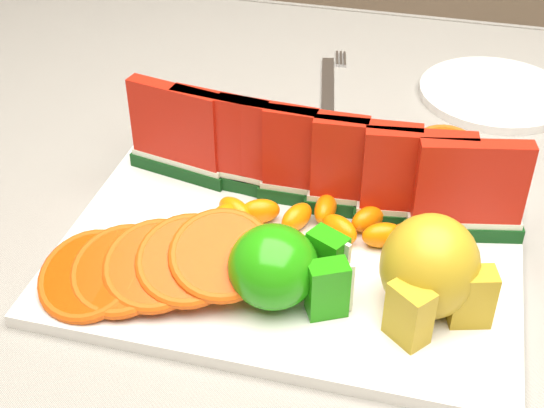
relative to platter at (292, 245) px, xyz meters
name	(u,v)px	position (x,y,z in m)	size (l,w,h in m)	color
table	(387,312)	(0.09, 0.05, -0.11)	(1.40, 0.90, 0.75)	#543620
tablecloth	(393,266)	(0.09, 0.05, -0.05)	(1.53, 1.03, 0.20)	slate
platter	(292,245)	(0.00, 0.00, 0.00)	(0.40, 0.30, 0.01)	silver
apple_cluster	(283,268)	(0.01, -0.07, 0.04)	(0.10, 0.08, 0.07)	#1A8C15
pear_cluster	(431,271)	(0.12, -0.06, 0.04)	(0.10, 0.11, 0.09)	#A87519
side_plate	(495,93)	(0.17, 0.34, 0.00)	(0.21, 0.21, 0.01)	silver
fork	(329,87)	(-0.03, 0.31, 0.00)	(0.05, 0.19, 0.00)	silver
watermelon_row	(314,162)	(0.01, 0.06, 0.05)	(0.39, 0.07, 0.10)	#0C3310
orange_fan_front	(155,265)	(-0.09, -0.09, 0.03)	(0.21, 0.14, 0.06)	red
orange_fan_back	(327,144)	(0.00, 0.13, 0.03)	(0.33, 0.10, 0.04)	red
tangerine_segments	(314,220)	(0.02, 0.02, 0.02)	(0.20, 0.08, 0.02)	orange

